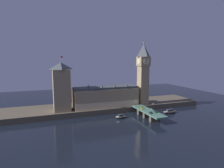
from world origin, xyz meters
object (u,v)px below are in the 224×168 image
(clock_tower, at_px, (143,72))
(car_northbound_lead, at_px, (142,108))
(car_northbound_trail, at_px, (151,113))
(street_lamp_far, at_px, (136,103))
(pedestrian_mid_walk, at_px, (151,108))
(street_lamp_near, at_px, (152,111))
(street_lamp_mid, at_px, (153,106))
(boat_downstream, at_px, (170,112))
(victoria_tower, at_px, (62,87))
(boat_upstream, at_px, (121,117))
(pedestrian_near_rail, at_px, (150,113))
(car_southbound_lead, at_px, (155,112))
(pedestrian_far_rail, at_px, (139,108))

(clock_tower, height_order, car_northbound_lead, clock_tower)
(car_northbound_trail, height_order, street_lamp_far, street_lamp_far)
(car_northbound_lead, relative_size, pedestrian_mid_walk, 2.38)
(street_lamp_near, height_order, street_lamp_mid, street_lamp_mid)
(pedestrian_mid_walk, bearing_deg, street_lamp_far, 132.35)
(boat_downstream, bearing_deg, victoria_tower, 164.36)
(victoria_tower, relative_size, boat_upstream, 4.98)
(car_northbound_trail, bearing_deg, pedestrian_near_rail, -141.39)
(car_southbound_lead, xyz_separation_m, pedestrian_near_rail, (-7.55, -2.62, 0.16))
(car_southbound_lead, xyz_separation_m, street_lamp_near, (-7.95, -6.56, 3.20))
(pedestrian_mid_walk, relative_size, boat_upstream, 0.16)
(car_northbound_trail, xyz_separation_m, boat_downstream, (31.37, 13.82, -6.15))
(victoria_tower, distance_m, pedestrian_mid_walk, 89.43)
(car_northbound_trail, distance_m, car_southbound_lead, 5.07)
(car_southbound_lead, bearing_deg, victoria_tower, 151.56)
(pedestrian_far_rail, bearing_deg, pedestrian_near_rail, -90.00)
(car_northbound_lead, relative_size, pedestrian_far_rail, 2.51)
(car_northbound_lead, relative_size, street_lamp_mid, 0.63)
(car_northbound_lead, distance_m, street_lamp_mid, 11.34)
(pedestrian_near_rail, bearing_deg, boat_downstream, 25.04)
(clock_tower, xyz_separation_m, pedestrian_near_rail, (-16.58, -42.23, -33.54))
(car_northbound_trail, bearing_deg, boat_upstream, 144.08)
(street_lamp_near, bearing_deg, car_northbound_trail, 63.87)
(street_lamp_near, bearing_deg, car_southbound_lead, 39.52)
(pedestrian_mid_walk, distance_m, boat_upstream, 31.04)
(pedestrian_mid_walk, distance_m, street_lamp_far, 15.89)
(pedestrian_far_rail, relative_size, street_lamp_mid, 0.25)
(victoria_tower, distance_m, street_lamp_near, 87.96)
(car_northbound_lead, xyz_separation_m, pedestrian_far_rail, (-2.52, 1.05, 0.19))
(car_northbound_lead, bearing_deg, pedestrian_mid_walk, -28.43)
(car_northbound_trail, xyz_separation_m, pedestrian_far_rail, (-2.52, 17.14, 0.26))
(car_northbound_lead, relative_size, boat_downstream, 0.27)
(clock_tower, relative_size, boat_downstream, 4.42)
(car_northbound_lead, height_order, pedestrian_far_rail, pedestrian_far_rail)
(street_lamp_mid, bearing_deg, street_lamp_far, 126.43)
(clock_tower, bearing_deg, street_lamp_near, -110.19)
(pedestrian_far_rail, bearing_deg, street_lamp_far, 93.60)
(boat_upstream, bearing_deg, victoria_tower, 152.23)
(clock_tower, bearing_deg, victoria_tower, 178.06)
(car_southbound_lead, relative_size, street_lamp_mid, 0.70)
(car_northbound_lead, height_order, car_southbound_lead, car_northbound_lead)
(pedestrian_near_rail, distance_m, pedestrian_mid_walk, 17.26)
(car_northbound_trail, bearing_deg, victoria_tower, 149.59)
(car_southbound_lead, distance_m, pedestrian_far_rail, 18.18)
(car_northbound_trail, relative_size, pedestrian_mid_walk, 2.28)
(clock_tower, relative_size, car_northbound_lead, 16.28)
(pedestrian_far_rail, bearing_deg, street_lamp_mid, -38.65)
(boat_upstream, bearing_deg, car_northbound_lead, -0.46)
(pedestrian_near_rail, relative_size, street_lamp_near, 0.25)
(car_southbound_lead, bearing_deg, pedestrian_mid_walk, 77.55)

